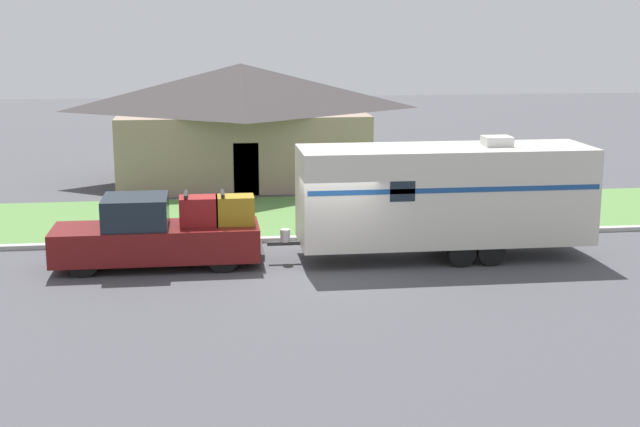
% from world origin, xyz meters
% --- Properties ---
extents(ground_plane, '(120.00, 120.00, 0.00)m').
position_xyz_m(ground_plane, '(0.00, 0.00, 0.00)').
color(ground_plane, '#47474C').
extents(curb_strip, '(80.00, 0.30, 0.14)m').
position_xyz_m(curb_strip, '(0.00, 3.75, 0.07)').
color(curb_strip, '#ADADA8').
rests_on(curb_strip, ground_plane).
extents(lawn_strip, '(80.00, 7.00, 0.03)m').
position_xyz_m(lawn_strip, '(0.00, 7.40, 0.01)').
color(lawn_strip, '#568442').
rests_on(lawn_strip, ground_plane).
extents(house_across_street, '(11.01, 7.87, 5.03)m').
position_xyz_m(house_across_street, '(-1.79, 15.11, 2.61)').
color(house_across_street, gray).
rests_on(house_across_street, ground_plane).
extents(pickup_truck, '(5.82, 1.95, 2.09)m').
position_xyz_m(pickup_truck, '(-4.73, 1.24, 0.93)').
color(pickup_truck, black).
rests_on(pickup_truck, ground_plane).
extents(travel_trailer, '(9.33, 2.49, 3.53)m').
position_xyz_m(travel_trailer, '(3.45, 1.24, 1.87)').
color(travel_trailer, black).
rests_on(travel_trailer, ground_plane).
extents(mailbox, '(0.48, 0.20, 1.37)m').
position_xyz_m(mailbox, '(-3.64, 4.59, 1.05)').
color(mailbox, brown).
rests_on(mailbox, ground_plane).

